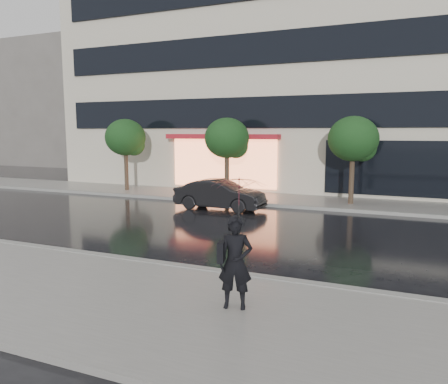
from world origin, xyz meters
The scene contains 12 objects.
ground centered at (0.00, 0.00, 0.00)m, with size 120.00×120.00×0.00m, color black.
sidewalk_near centered at (0.00, -3.25, 0.06)m, with size 60.00×4.50×0.12m, color slate.
sidewalk_far centered at (0.00, 10.25, 0.06)m, with size 60.00×3.50×0.12m, color slate.
curb_near centered at (0.00, -1.00, 0.07)m, with size 60.00×0.25×0.14m, color gray.
curb_far centered at (0.00, 8.50, 0.07)m, with size 60.00×0.25×0.14m, color gray.
office_building centered at (0.00, 17.97, 9.00)m, with size 30.00×12.76×18.00m.
bg_building_left centered at (-28.00, 26.00, 6.00)m, with size 14.00×10.00×12.00m, color #59544F.
tree_far_west centered at (-8.94, 10.03, 2.92)m, with size 2.20×2.20×3.99m.
tree_mid_west centered at (-2.94, 10.03, 2.92)m, with size 2.20×2.20×3.99m.
tree_mid_east centered at (3.06, 10.03, 2.92)m, with size 2.20×2.20×3.99m.
parked_car centered at (-2.07, 6.99, 0.64)m, with size 1.35×3.88×1.28m, color black.
pedestrian_with_umbrella centered at (2.56, -2.82, 1.71)m, with size 1.18×1.19×2.42m.
Camera 1 is at (5.31, -9.91, 3.31)m, focal length 35.00 mm.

